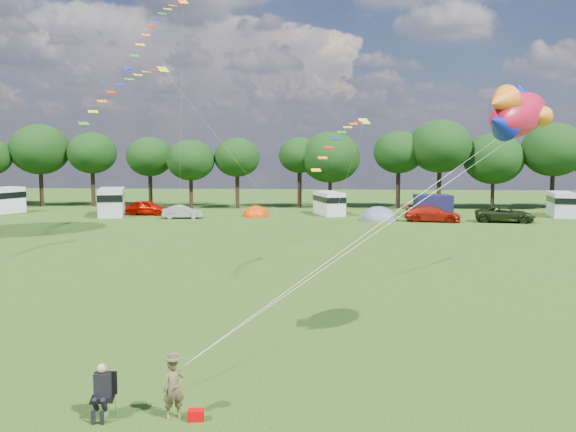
# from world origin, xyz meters

# --- Properties ---
(ground_plane) EXTENTS (180.00, 180.00, 0.00)m
(ground_plane) POSITION_xyz_m (0.00, 0.00, 0.00)
(ground_plane) COLOR black
(ground_plane) RESTS_ON ground
(tree_line) EXTENTS (102.98, 10.98, 10.27)m
(tree_line) POSITION_xyz_m (5.30, 54.99, 6.35)
(tree_line) COLOR black
(tree_line) RESTS_ON ground
(car_a) EXTENTS (4.82, 2.26, 1.56)m
(car_a) POSITION_xyz_m (-17.45, 46.13, 0.78)
(car_a) COLOR #AD0A00
(car_a) RESTS_ON ground
(car_b) EXTENTS (3.88, 1.91, 1.31)m
(car_b) POSITION_xyz_m (-12.98, 42.92, 0.66)
(car_b) COLOR gray
(car_b) RESTS_ON ground
(car_c) EXTENTS (5.37, 2.90, 1.53)m
(car_c) POSITION_xyz_m (11.51, 41.73, 0.76)
(car_c) COLOR #99160A
(car_c) RESTS_ON ground
(car_d) EXTENTS (5.92, 3.42, 1.52)m
(car_d) POSITION_xyz_m (18.30, 41.80, 0.76)
(car_d) COLOR black
(car_d) RESTS_ON ground
(campervan_b) EXTENTS (3.97, 6.26, 2.84)m
(campervan_b) POSITION_xyz_m (-20.93, 45.06, 1.53)
(campervan_b) COLOR #B5B5B7
(campervan_b) RESTS_ON ground
(campervan_c) EXTENTS (3.56, 5.34, 2.41)m
(campervan_c) POSITION_xyz_m (1.63, 47.61, 1.30)
(campervan_c) COLOR silver
(campervan_c) RESTS_ON ground
(campervan_d) EXTENTS (2.90, 5.34, 2.48)m
(campervan_d) POSITION_xyz_m (25.55, 47.70, 1.33)
(campervan_d) COLOR silver
(campervan_d) RESTS_ON ground
(tent_orange) EXTENTS (2.84, 3.11, 2.22)m
(tent_orange) POSITION_xyz_m (-5.89, 45.39, 0.02)
(tent_orange) COLOR #CC3600
(tent_orange) RESTS_ON ground
(tent_greyblue) EXTENTS (3.64, 3.98, 2.70)m
(tent_greyblue) POSITION_xyz_m (6.47, 42.58, 0.02)
(tent_greyblue) COLOR #4D5F68
(tent_greyblue) RESTS_ON ground
(awning_navy) EXTENTS (3.78, 3.17, 2.22)m
(awning_navy) POSITION_xyz_m (12.31, 46.71, 1.11)
(awning_navy) COLOR black
(awning_navy) RESTS_ON ground
(kite_flyer) EXTENTS (0.68, 0.59, 1.57)m
(kite_flyer) POSITION_xyz_m (-2.12, -4.18, 0.79)
(kite_flyer) COLOR brown
(kite_flyer) RESTS_ON ground
(camp_chair) EXTENTS (0.69, 0.69, 1.45)m
(camp_chair) POSITION_xyz_m (-3.95, -4.25, 0.86)
(camp_chair) COLOR #99999E
(camp_chair) RESTS_ON ground
(kite_bag) EXTENTS (0.44, 0.33, 0.29)m
(kite_bag) POSITION_xyz_m (-1.52, -4.29, 0.14)
(kite_bag) COLOR #C30002
(kite_bag) RESTS_ON ground
(fish_kite) EXTENTS (3.36, 3.98, 2.22)m
(fish_kite) POSITION_xyz_m (7.86, 1.70, 8.07)
(fish_kite) COLOR red
(fish_kite) RESTS_ON ground
(streamer_kite_a) EXTENTS (3.46, 5.62, 5.80)m
(streamer_kite_a) POSITION_xyz_m (-10.49, 26.86, 16.09)
(streamer_kite_a) COLOR #FF9D0D
(streamer_kite_a) RESTS_ON ground
(streamer_kite_b) EXTENTS (4.35, 4.74, 3.82)m
(streamer_kite_b) POSITION_xyz_m (-10.29, 18.90, 10.83)
(streamer_kite_b) COLOR #DBE600
(streamer_kite_b) RESTS_ON ground
(streamer_kite_c) EXTENTS (3.13, 4.84, 2.78)m
(streamer_kite_c) POSITION_xyz_m (2.62, 13.94, 7.69)
(streamer_kite_c) COLOR yellow
(streamer_kite_c) RESTS_ON ground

